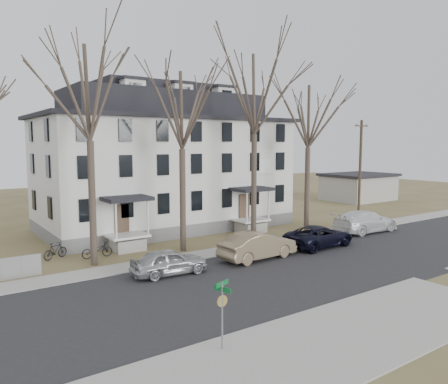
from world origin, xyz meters
TOP-DOWN VIEW (x-y plane):
  - ground at (0.00, 0.00)m, footprint 120.00×120.00m
  - main_road at (0.00, 2.00)m, footprint 120.00×10.00m
  - far_sidewalk at (0.00, 8.00)m, footprint 120.00×2.00m
  - near_sidewalk_left at (-8.00, -5.00)m, footprint 20.00×5.00m
  - yellow_curb at (5.00, 7.10)m, footprint 14.00×0.25m
  - boarding_house at (-2.00, 17.95)m, footprint 20.80×12.36m
  - distant_building at (26.00, 20.00)m, footprint 8.50×6.50m
  - tree_far_left at (-11.00, 9.80)m, footprint 8.40×8.40m
  - tree_mid_left at (-5.00, 9.80)m, footprint 7.80×7.80m
  - tree_center at (1.00, 9.80)m, footprint 9.00×9.00m
  - tree_mid_right at (6.50, 9.80)m, footprint 7.80×7.80m
  - utility_pole_far at (18.50, 14.00)m, footprint 2.00×0.28m
  - car_silver at (-8.31, 5.47)m, footprint 4.29×1.98m
  - car_tan at (-2.32, 5.24)m, footprint 5.24×2.07m
  - car_navy at (3.18, 5.32)m, footprint 5.38×2.65m
  - car_white at (9.97, 6.69)m, footprint 6.02×2.55m
  - bicycle_left at (-10.38, 11.13)m, footprint 1.92×0.75m
  - bicycle_right at (-12.58, 12.32)m, footprint 1.75×1.15m
  - street_sign at (-10.89, -3.33)m, footprint 0.70×0.70m

SIDE VIEW (x-z plane):
  - ground at x=0.00m, z-range 0.00..0.00m
  - main_road at x=0.00m, z-range -0.02..0.02m
  - far_sidewalk at x=0.00m, z-range -0.04..0.04m
  - near_sidewalk_left at x=-8.00m, z-range -0.04..0.04m
  - yellow_curb at x=5.00m, z-range -0.03..0.03m
  - bicycle_left at x=-10.38m, z-range 0.00..1.00m
  - bicycle_right at x=-12.58m, z-range 0.00..1.02m
  - car_silver at x=-8.31m, z-range 0.00..1.43m
  - car_navy at x=3.18m, z-range 0.00..1.47m
  - car_tan at x=-2.32m, z-range 0.00..1.70m
  - car_white at x=9.97m, z-range 0.00..1.73m
  - street_sign at x=-10.89m, z-range 0.42..2.89m
  - distant_building at x=26.00m, z-range 0.00..3.35m
  - utility_pole_far at x=18.50m, z-range 0.15..9.65m
  - boarding_house at x=-2.00m, z-range -0.65..11.40m
  - tree_mid_left at x=-5.00m, z-range 3.23..15.97m
  - tree_mid_right at x=6.50m, z-range 3.23..15.97m
  - tree_far_left at x=-11.00m, z-range 3.48..17.20m
  - tree_center at x=1.00m, z-range 3.73..18.43m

